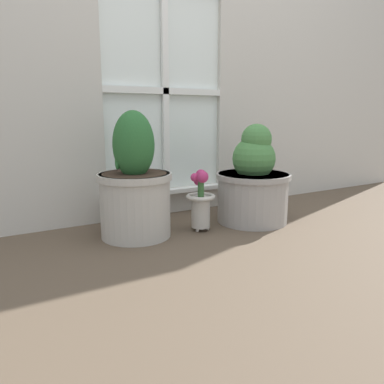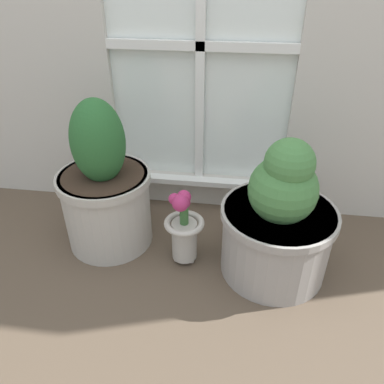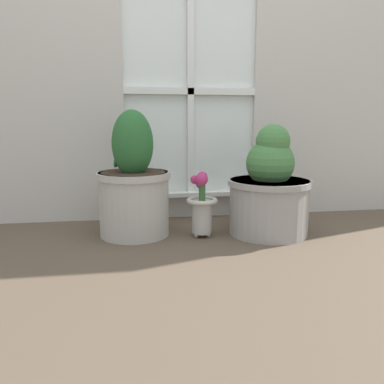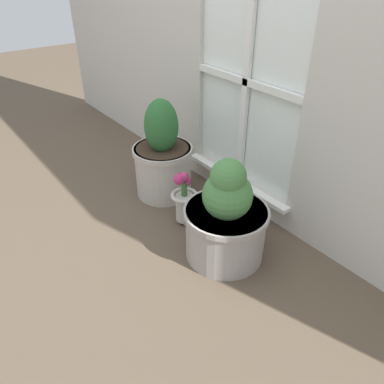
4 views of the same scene
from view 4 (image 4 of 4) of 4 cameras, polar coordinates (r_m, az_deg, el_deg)
ground_plane at (r=2.06m, az=-3.88°, el=-5.90°), size 10.00×10.00×0.00m
potted_plant_left at (r=2.26m, az=-4.47°, el=5.07°), size 0.36×0.36×0.61m
potted_plant_right at (r=1.79m, az=5.19°, el=-4.24°), size 0.41×0.41×0.54m
flower_vase at (r=2.03m, az=-1.24°, el=-1.03°), size 0.15×0.15×0.32m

